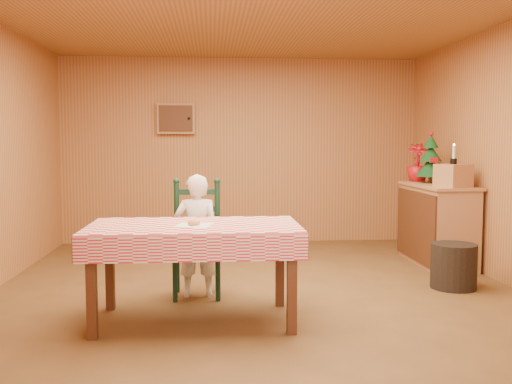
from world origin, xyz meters
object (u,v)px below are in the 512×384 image
(dining_table, at_px, (194,235))
(seated_child, at_px, (197,236))
(christmas_tree, at_px, (431,160))
(ladder_chair, at_px, (197,241))
(shelf_unit, at_px, (436,224))
(crate, at_px, (453,176))
(storage_bin, at_px, (454,266))

(dining_table, distance_m, seated_child, 0.74)
(dining_table, relative_size, christmas_tree, 2.67)
(dining_table, relative_size, ladder_chair, 1.53)
(christmas_tree, bearing_deg, seated_child, -151.80)
(ladder_chair, height_order, christmas_tree, christmas_tree)
(ladder_chair, bearing_deg, christmas_tree, 27.27)
(dining_table, distance_m, ladder_chair, 0.81)
(seated_child, distance_m, shelf_unit, 3.01)
(seated_child, height_order, shelf_unit, seated_child)
(dining_table, height_order, ladder_chair, ladder_chair)
(crate, xyz_separation_m, storage_bin, (-0.28, -0.72, -0.84))
(dining_table, height_order, christmas_tree, christmas_tree)
(ladder_chair, height_order, crate, crate)
(christmas_tree, bearing_deg, crate, -90.00)
(dining_table, xyz_separation_m, ladder_chair, (0.00, 0.79, -0.18))
(dining_table, distance_m, shelf_unit, 3.38)
(ladder_chair, xyz_separation_m, seated_child, (0.00, -0.06, 0.06))
(dining_table, relative_size, shelf_unit, 1.34)
(dining_table, relative_size, crate, 5.52)
(crate, height_order, storage_bin, crate)
(seated_child, xyz_separation_m, christmas_tree, (2.76, 1.48, 0.65))
(dining_table, bearing_deg, seated_child, 90.00)
(seated_child, height_order, crate, crate)
(ladder_chair, bearing_deg, dining_table, -90.00)
(shelf_unit, xyz_separation_m, crate, (0.01, -0.40, 0.59))
(ladder_chair, xyz_separation_m, crate, (2.76, 0.77, 0.55))
(shelf_unit, height_order, christmas_tree, christmas_tree)
(dining_table, relative_size, seated_child, 1.47)
(seated_child, height_order, storage_bin, seated_child)
(seated_child, xyz_separation_m, crate, (2.76, 0.83, 0.49))
(crate, xyz_separation_m, christmas_tree, (-0.00, 0.65, 0.16))
(christmas_tree, xyz_separation_m, storage_bin, (-0.28, -1.37, -0.99))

